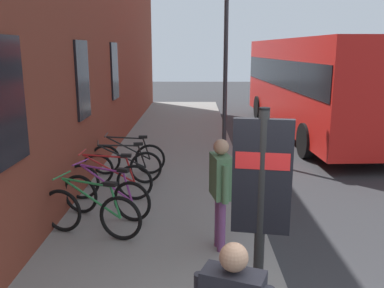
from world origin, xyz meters
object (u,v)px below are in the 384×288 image
object	(u,v)px
bicycle_nearest_sign	(91,213)
transit_info_sign	(261,193)
bicycle_by_door	(108,181)
city_bus	(312,81)
street_lamp	(226,37)
bicycle_beside_lamp	(106,196)
pedestrian_crossing_street	(221,183)
bicycle_end_of_row	(128,158)
bicycle_leaning_wall	(122,168)

from	to	relation	value
bicycle_nearest_sign	transit_info_sign	bearing A→B (deg)	-137.07
bicycle_by_door	city_bus	xyz separation A→B (m)	(7.10, -5.85, 1.41)
bicycle_by_door	street_lamp	xyz separation A→B (m)	(4.10, -2.55, 2.84)
bicycle_beside_lamp	bicycle_nearest_sign	bearing A→B (deg)	174.02
pedestrian_crossing_street	street_lamp	bearing A→B (deg)	-4.53
bicycle_beside_lamp	pedestrian_crossing_street	xyz separation A→B (m)	(-1.17, -1.93, 0.63)
bicycle_beside_lamp	pedestrian_crossing_street	world-z (taller)	pedestrian_crossing_street
bicycle_nearest_sign	pedestrian_crossing_street	size ratio (longest dim) A/B	1.03
street_lamp	bicycle_nearest_sign	bearing A→B (deg)	156.42
bicycle_beside_lamp	transit_info_sign	distance (m)	4.05
transit_info_sign	street_lamp	xyz separation A→B (m)	(8.16, -0.24, 1.63)
transit_info_sign	pedestrian_crossing_street	world-z (taller)	transit_info_sign
bicycle_by_door	street_lamp	bearing A→B (deg)	-31.89
bicycle_by_door	city_bus	bearing A→B (deg)	-39.51
street_lamp	pedestrian_crossing_street	bearing A→B (deg)	175.47
bicycle_end_of_row	transit_info_sign	distance (m)	6.28
city_bus	bicycle_end_of_row	bearing A→B (deg)	133.29
city_bus	pedestrian_crossing_street	size ratio (longest dim) A/B	6.35
bicycle_nearest_sign	transit_info_sign	world-z (taller)	transit_info_sign
bicycle_nearest_sign	city_bus	xyz separation A→B (m)	(8.72, -5.80, 1.41)
bicycle_by_door	street_lamp	world-z (taller)	street_lamp
bicycle_nearest_sign	pedestrian_crossing_street	distance (m)	2.15
bicycle_beside_lamp	bicycle_by_door	size ratio (longest dim) A/B	0.95
bicycle_nearest_sign	street_lamp	distance (m)	6.87
pedestrian_crossing_street	street_lamp	size ratio (longest dim) A/B	0.30
bicycle_leaning_wall	city_bus	world-z (taller)	city_bus
bicycle_nearest_sign	bicycle_beside_lamp	distance (m)	0.76
pedestrian_crossing_street	bicycle_end_of_row	bearing A→B (deg)	27.50
transit_info_sign	bicycle_by_door	bearing A→B (deg)	29.70
city_bus	street_lamp	world-z (taller)	street_lamp
city_bus	bicycle_leaning_wall	bearing A→B (deg)	137.11
street_lamp	bicycle_beside_lamp	bearing A→B (deg)	154.06
bicycle_beside_lamp	city_bus	world-z (taller)	city_bus
bicycle_nearest_sign	pedestrian_crossing_street	bearing A→B (deg)	-101.76
bicycle_end_of_row	city_bus	bearing A→B (deg)	-46.71
bicycle_nearest_sign	bicycle_beside_lamp	bearing A→B (deg)	-5.98
bicycle_by_door	transit_info_sign	bearing A→B (deg)	-150.30
city_bus	pedestrian_crossing_street	xyz separation A→B (m)	(-9.14, 3.79, -0.78)
bicycle_beside_lamp	bicycle_leaning_wall	size ratio (longest dim) A/B	0.97
bicycle_leaning_wall	bicycle_end_of_row	world-z (taller)	same
bicycle_end_of_row	pedestrian_crossing_street	distance (m)	4.27
bicycle_end_of_row	pedestrian_crossing_street	size ratio (longest dim) A/B	1.06
bicycle_end_of_row	transit_info_sign	world-z (taller)	transit_info_sign
bicycle_leaning_wall	street_lamp	size ratio (longest dim) A/B	0.32
street_lamp	transit_info_sign	bearing A→B (deg)	178.33
bicycle_by_door	bicycle_nearest_sign	bearing A→B (deg)	-178.15
bicycle_by_door	pedestrian_crossing_street	world-z (taller)	pedestrian_crossing_street
bicycle_nearest_sign	bicycle_beside_lamp	xyz separation A→B (m)	(0.75, -0.08, 0.00)
bicycle_by_door	bicycle_leaning_wall	xyz separation A→B (m)	(0.92, -0.11, 0.00)
bicycle_nearest_sign	bicycle_by_door	bearing A→B (deg)	1.85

